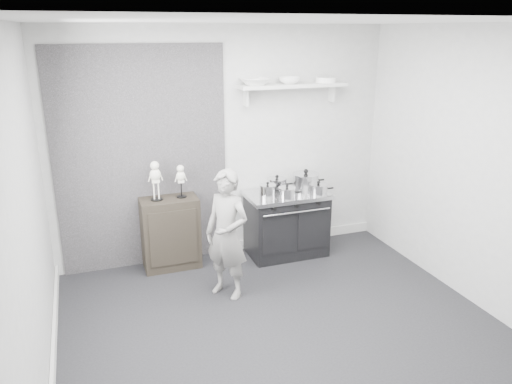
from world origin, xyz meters
The scene contains 16 objects.
ground centered at (0.00, 0.00, 0.00)m, with size 4.00×4.00×0.00m, color black.
room_shell centered at (-0.09, 0.15, 1.64)m, with size 4.02×3.62×2.71m.
wall_shelf centered at (0.80, 1.68, 2.01)m, with size 1.30×0.26×0.24m.
stove centered at (0.67, 1.48, 0.39)m, with size 0.98×0.61×0.78m.
side_cabinet centered at (-0.72, 1.61, 0.42)m, with size 0.64×0.37×0.83m, color black.
child centered at (-0.29, 0.76, 0.67)m, with size 0.49×0.32×1.34m, color gray.
pot_front_left centered at (0.39, 1.39, 0.86)m, with size 0.28×0.19×0.19m.
pot_back_left centered at (0.59, 1.60, 0.86)m, with size 0.32×0.24×0.20m.
pot_back_right centered at (0.96, 1.57, 0.88)m, with size 0.41×0.33×0.25m.
pot_front_right centered at (1.00, 1.32, 0.85)m, with size 0.31×0.22×0.16m.
pot_front_center centered at (0.60, 1.31, 0.85)m, with size 0.29×0.20×0.16m.
skeleton_full centered at (-0.85, 1.61, 1.09)m, with size 0.14×0.09×0.51m, color white, non-canonical shape.
skeleton_torso centered at (-0.57, 1.61, 1.05)m, with size 0.12×0.08×0.43m, color white, non-canonical shape.
bowl_large centered at (0.33, 1.67, 2.08)m, with size 0.32×0.32×0.08m, color white.
bowl_small centered at (0.76, 1.67, 2.08)m, with size 0.25×0.25×0.08m, color white.
plate_stack centered at (1.22, 1.67, 2.07)m, with size 0.24×0.24×0.06m, color white.
Camera 1 is at (-1.58, -3.70, 2.64)m, focal length 35.00 mm.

